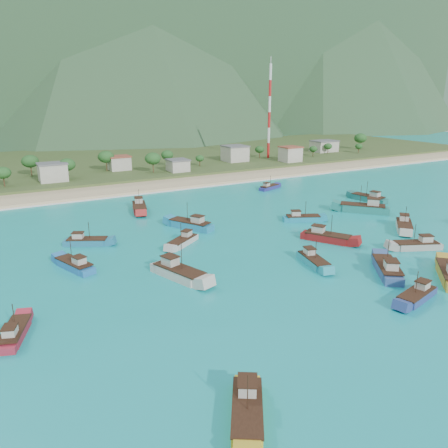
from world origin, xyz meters
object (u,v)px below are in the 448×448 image
boat_4 (75,266)px  boat_6 (417,246)px  radio_tower (269,112)px  boat_3 (302,219)px  boat_9 (363,208)px  boat_22 (327,238)px  boat_10 (179,273)px  boat_25 (269,188)px  boat_2 (387,270)px  boat_12 (191,225)px  boat_16 (139,208)px  boat_21 (87,242)px  boat_20 (313,261)px  boat_5 (15,334)px  boat_0 (369,199)px  boat_19 (417,296)px  boat_15 (404,226)px  boat_1 (247,412)px  boat_24 (183,242)px

boat_4 → boat_6: (64.83, -23.90, 0.03)m
radio_tower → boat_3: radio_tower is taller
boat_9 → boat_22: size_ratio=1.11×
boat_10 → boat_25: bearing=-155.4°
boat_2 → boat_9: 43.64m
boat_12 → boat_16: 22.45m
boat_6 → boat_21: boat_6 is taller
boat_20 → boat_21: size_ratio=1.01×
boat_5 → boat_16: (35.99, 54.96, 0.29)m
boat_4 → boat_9: (77.43, 2.94, 0.37)m
boat_0 → boat_19: bearing=-141.6°
boat_6 → boat_5: bearing=111.6°
boat_19 → boat_22: (7.21, 28.74, 0.19)m
boat_6 → boat_22: boat_22 is taller
boat_16 → boat_21: 28.89m
boat_2 → boat_3: boat_2 is taller
boat_3 → boat_16: 44.66m
boat_3 → boat_4: bearing=-60.6°
boat_25 → boat_4: bearing=-80.2°
boat_6 → boat_15: boat_15 is taller
boat_4 → boat_5: 23.78m
boat_10 → boat_25: boat_10 is taller
boat_6 → boat_10: (-49.58, 10.71, 0.18)m
boat_1 → boat_16: (16.88, 82.91, 0.13)m
boat_22 → boat_24: boat_22 is taller
boat_16 → boat_21: size_ratio=1.23×
boat_4 → boat_24: size_ratio=1.13×
boat_6 → boat_24: (-41.64, 26.59, -0.09)m
boat_5 → boat_24: boat_24 is taller
boat_3 → boat_10: bearing=-42.2°
radio_tower → boat_16: bearing=-145.1°
radio_tower → boat_0: size_ratio=3.74×
boat_5 → boat_12: bearing=58.1°
boat_12 → boat_15: boat_12 is taller
boat_16 → boat_9: bearing=164.7°
boat_6 → boat_22: size_ratio=0.92×
boat_3 → boat_10: size_ratio=0.80×
boat_4 → boat_25: 82.37m
boat_0 → boat_6: size_ratio=1.11×
boat_5 → boat_20: bearing=20.2°
boat_4 → boat_16: bearing=35.1°
boat_3 → boat_6: 29.14m
boat_3 → boat_15: 24.24m
boat_4 → boat_21: boat_4 is taller
boat_10 → boat_21: 27.85m
radio_tower → boat_5: (-120.11, -113.67, -22.36)m
boat_4 → boat_21: 13.66m
boat_3 → boat_24: (-33.96, -1.52, -0.04)m
boat_10 → boat_22: (36.57, 2.35, -0.07)m
boat_10 → boat_16: 48.34m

